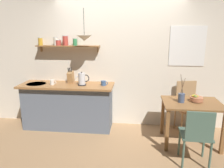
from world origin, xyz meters
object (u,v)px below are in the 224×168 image
at_px(dining_chair_near, 197,134).
at_px(dining_table, 192,109).
at_px(fruit_bowl, 196,98).
at_px(twig_vase, 181,97).
at_px(dining_chair_far, 187,104).
at_px(pendant_lamp, 84,38).
at_px(coffee_mug_by_sink, 52,82).
at_px(knife_block, 71,77).
at_px(electric_kettle, 82,79).
at_px(coffee_mug_spare, 104,83).

bearing_deg(dining_chair_near, dining_table, 83.14).
distance_m(fruit_bowl, twig_vase, 0.27).
height_order(dining_chair_far, pendant_lamp, pendant_lamp).
xyz_separation_m(fruit_bowl, coffee_mug_by_sink, (-2.64, 0.27, 0.15)).
bearing_deg(knife_block, twig_vase, -13.83).
xyz_separation_m(dining_table, knife_block, (-2.25, 0.50, 0.41)).
bearing_deg(electric_kettle, dining_table, -10.01).
bearing_deg(dining_chair_near, dining_chair_far, 83.74).
height_order(twig_vase, pendant_lamp, pendant_lamp).
bearing_deg(knife_block, electric_kettle, -28.75).
bearing_deg(knife_block, dining_table, -12.44).
height_order(fruit_bowl, coffee_mug_spare, coffee_mug_spare).
bearing_deg(dining_chair_near, fruit_bowl, 77.89).
distance_m(electric_kettle, knife_block, 0.30).
relative_size(knife_block, pendant_lamp, 0.56).
bearing_deg(coffee_mug_by_sink, coffee_mug_spare, 3.03).
bearing_deg(knife_block, dining_chair_far, 0.30).
bearing_deg(dining_table, fruit_bowl, 34.25).
bearing_deg(dining_chair_near, twig_vase, 99.05).
bearing_deg(coffee_mug_by_sink, electric_kettle, 3.15).
distance_m(fruit_bowl, coffee_mug_by_sink, 2.66).
relative_size(dining_chair_near, fruit_bowl, 4.05).
distance_m(dining_chair_far, coffee_mug_by_sink, 2.65).
height_order(dining_chair_far, knife_block, knife_block).
bearing_deg(dining_chair_far, coffee_mug_by_sink, -175.83).
distance_m(dining_chair_far, knife_block, 2.35).
bearing_deg(twig_vase, dining_chair_near, -80.95).
bearing_deg(dining_chair_far, pendant_lamp, -174.38).
height_order(fruit_bowl, twig_vase, twig_vase).
bearing_deg(dining_chair_far, dining_table, -95.47).
xyz_separation_m(electric_kettle, knife_block, (-0.27, 0.15, 0.01)).
bearing_deg(twig_vase, coffee_mug_spare, 164.55).
xyz_separation_m(dining_table, dining_chair_near, (-0.08, -0.68, -0.12)).
relative_size(dining_chair_near, pendant_lamp, 1.54).
bearing_deg(fruit_bowl, dining_chair_far, 93.27).
bearing_deg(coffee_mug_spare, twig_vase, -15.45).
bearing_deg(dining_chair_near, electric_kettle, 151.62).
distance_m(electric_kettle, pendant_lamp, 0.78).
bearing_deg(coffee_mug_spare, knife_block, 169.53).
xyz_separation_m(dining_chair_far, twig_vase, (-0.24, -0.52, 0.29)).
bearing_deg(coffee_mug_spare, fruit_bowl, -11.00).
bearing_deg(pendant_lamp, knife_block, 152.38).
height_order(dining_chair_near, fruit_bowl, same).
xyz_separation_m(coffee_mug_by_sink, pendant_lamp, (0.66, -0.00, 0.84)).
distance_m(twig_vase, electric_kettle, 1.84).
height_order(fruit_bowl, electric_kettle, electric_kettle).
relative_size(dining_table, coffee_mug_spare, 7.21).
relative_size(electric_kettle, coffee_mug_spare, 1.95).
distance_m(dining_chair_near, dining_chair_far, 1.19).
height_order(electric_kettle, pendant_lamp, pendant_lamp).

